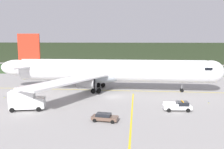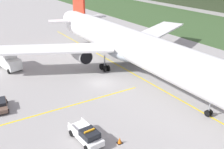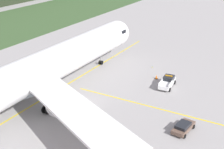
% 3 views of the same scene
% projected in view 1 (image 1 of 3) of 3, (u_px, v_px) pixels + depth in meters
% --- Properties ---
extents(ground, '(320.00, 320.00, 0.00)m').
position_uv_depth(ground, '(112.00, 97.00, 55.15)').
color(ground, '#979493').
extents(grass_verge, '(320.00, 36.74, 0.04)m').
position_uv_depth(grass_verge, '(124.00, 69.00, 106.73)').
color(grass_verge, '#36522B').
rests_on(grass_verge, ground).
extents(distant_tree_line, '(288.00, 6.30, 11.77)m').
position_uv_depth(distant_tree_line, '(127.00, 53.00, 134.15)').
color(distant_tree_line, '#232D1B').
rests_on(distant_tree_line, ground).
extents(taxiway_centerline_main, '(77.23, 0.49, 0.01)m').
position_uv_depth(taxiway_centerline_main, '(111.00, 90.00, 62.32)').
color(taxiway_centerline_main, yellow).
rests_on(taxiway_centerline_main, ground).
extents(taxiway_centerline_spur, '(0.38, 33.69, 0.01)m').
position_uv_depth(taxiway_centerline_spur, '(132.00, 115.00, 41.98)').
color(taxiway_centerline_spur, yellow).
rests_on(taxiway_centerline_spur, ground).
extents(airliner, '(58.99, 47.94, 14.98)m').
position_uv_depth(airliner, '(109.00, 71.00, 61.61)').
color(airliner, white).
rests_on(airliner, ground).
extents(ops_pickup_truck, '(5.35, 2.53, 1.94)m').
position_uv_depth(ops_pickup_truck, '(178.00, 106.00, 44.25)').
color(ops_pickup_truck, white).
rests_on(ops_pickup_truck, ground).
extents(catering_truck, '(6.78, 3.81, 3.97)m').
position_uv_depth(catering_truck, '(26.00, 100.00, 44.43)').
color(catering_truck, silver).
rests_on(catering_truck, ground).
extents(staff_car, '(4.49, 2.48, 1.30)m').
position_uv_depth(staff_car, '(105.00, 117.00, 38.60)').
color(staff_car, brown).
rests_on(staff_car, ground).
extents(apron_cone, '(0.62, 0.62, 0.77)m').
position_uv_depth(apron_cone, '(187.00, 105.00, 47.13)').
color(apron_cone, black).
rests_on(apron_cone, ground).
extents(taxiway_edge_light_east, '(0.12, 0.12, 0.43)m').
position_uv_depth(taxiway_edge_light_east, '(209.00, 102.00, 49.56)').
color(taxiway_edge_light_east, yellow).
rests_on(taxiway_edge_light_east, ground).
extents(taxiway_edge_light_west, '(0.12, 0.12, 0.42)m').
position_uv_depth(taxiway_edge_light_west, '(4.00, 97.00, 54.21)').
color(taxiway_edge_light_west, yellow).
rests_on(taxiway_edge_light_west, ground).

